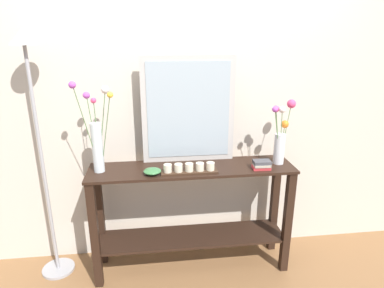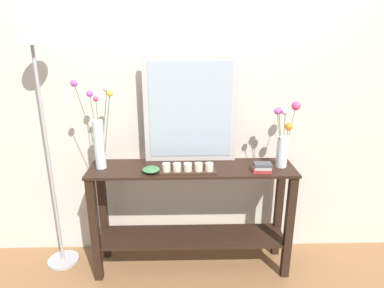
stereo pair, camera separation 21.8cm
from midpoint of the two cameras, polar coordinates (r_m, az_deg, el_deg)
The scene contains 10 objects.
ground_plane at distance 2.80m, azimuth -2.38°, elevation -20.33°, with size 7.00×6.00×0.02m, color brown.
wall_back at distance 2.51m, azimuth -3.36°, elevation 9.36°, with size 6.40×0.08×2.70m, color beige.
console_table at distance 2.51m, azimuth -2.54°, elevation -10.83°, with size 1.47×0.35×0.84m.
mirror_leaning at distance 2.39m, azimuth -3.26°, elevation 5.84°, with size 0.67×0.03×0.77m.
tall_vase_left at distance 2.33m, azimuth -18.74°, elevation 1.07°, with size 0.26×0.20×0.64m.
vase_right at distance 2.44m, azimuth 12.71°, elevation 1.30°, with size 0.21×0.16×0.46m.
candle_tray at distance 2.27m, azimuth -3.25°, elevation -4.35°, with size 0.39×0.09×0.07m.
decorative_bowl at distance 2.27m, azimuth -9.64°, elevation -4.71°, with size 0.12×0.12×0.04m.
book_stack at distance 2.36m, azimuth 9.38°, elevation -3.62°, with size 0.13×0.09×0.06m.
floor_lamp at distance 2.48m, azimuth -27.74°, elevation 3.69°, with size 0.24×0.24×1.78m.
Camera 1 is at (-0.27, -2.18, 1.74)m, focal length 30.84 mm.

